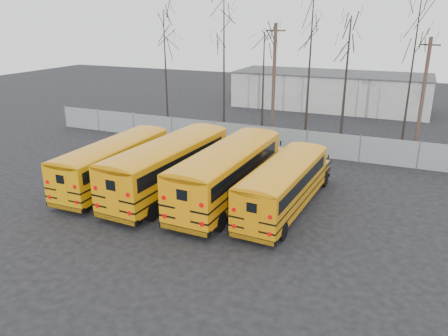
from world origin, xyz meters
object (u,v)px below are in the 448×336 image
at_px(bus_b, 171,162).
at_px(bus_d, 285,182).
at_px(bus_a, 116,159).
at_px(utility_pole_right, 423,93).
at_px(utility_pole_left, 274,78).
at_px(bus_c, 229,169).

distance_m(bus_b, bus_d, 7.08).
xyz_separation_m(bus_b, bus_d, (7.08, 0.20, -0.26)).
bearing_deg(bus_a, utility_pole_right, 43.30).
bearing_deg(bus_b, utility_pole_left, 89.39).
distance_m(bus_a, bus_d, 10.85).
height_order(bus_a, bus_d, bus_a).
distance_m(bus_a, utility_pole_left, 18.10).
bearing_deg(bus_b, bus_d, 4.90).
xyz_separation_m(bus_a, bus_d, (10.83, 0.59, -0.06)).
relative_size(bus_a, bus_d, 1.03).
distance_m(bus_a, utility_pole_right, 24.19).
height_order(bus_a, bus_c, bus_c).
xyz_separation_m(bus_b, bus_c, (3.70, 0.31, -0.01)).
bearing_deg(bus_b, bus_a, -170.78).
bearing_deg(bus_a, bus_c, 4.84).
distance_m(bus_d, utility_pole_left, 17.88).
xyz_separation_m(bus_a, bus_b, (3.76, 0.39, 0.20)).
bearing_deg(utility_pole_left, bus_d, -91.09).
height_order(bus_b, utility_pole_left, utility_pole_left).
distance_m(bus_b, bus_c, 3.71).
relative_size(utility_pole_left, utility_pole_right, 1.11).
bearing_deg(bus_c, utility_pole_right, 60.08).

